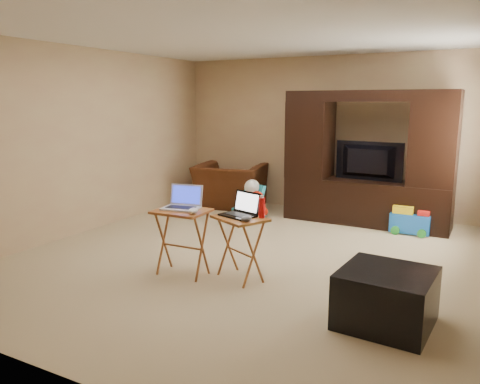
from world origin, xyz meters
The scene contains 19 objects.
floor centered at (0.00, 0.00, 0.00)m, with size 5.50×5.50×0.00m, color tan.
ceiling centered at (0.00, 0.00, 2.50)m, with size 5.50×5.50×0.00m, color silver.
wall_back centered at (0.00, 2.75, 1.25)m, with size 5.00×5.00×0.00m, color tan.
wall_front centered at (0.00, -2.75, 1.25)m, with size 5.00×5.00×0.00m, color tan.
wall_left centered at (-2.50, 0.00, 1.25)m, with size 5.50×5.50×0.00m, color tan.
entertainment_center centered at (0.85, 2.17, 0.97)m, with size 2.37×0.59×1.94m, color black.
television centered at (0.85, 2.12, 0.93)m, with size 0.98×0.13×0.57m, color black.
recliner centered at (-1.47, 2.23, 0.36)m, with size 1.12×0.98×0.73m, color #4B2510.
child_rocker centered at (-0.84, 1.66, 0.26)m, with size 0.39×0.45×0.52m, color teal, non-canonical shape.
plush_toy centered at (-0.69, 1.64, 0.22)m, with size 0.40×0.33×0.44m, color red, non-canonical shape.
push_toy centered at (1.53, 1.90, 0.20)m, with size 0.53×0.38×0.40m, color blue, non-canonical shape.
ottoman centered at (1.75, -0.99, 0.23)m, with size 0.70×0.70×0.45m, color black.
tray_table_left centered at (-0.34, -0.84, 0.35)m, with size 0.53×0.42×0.69m, color #A95829.
tray_table_right centered at (0.25, -0.67, 0.32)m, with size 0.50×0.40×0.65m, color #9B6425.
laptop_left centered at (-0.37, -0.81, 0.81)m, with size 0.36×0.29×0.24m, color silver.
laptop_right centered at (0.21, -0.65, 0.77)m, with size 0.34×0.28×0.24m, color black.
mouse_left centered at (-0.15, -0.91, 0.72)m, with size 0.09×0.14×0.06m, color silver.
mouse_right centered at (0.38, -0.79, 0.67)m, with size 0.08×0.13×0.05m, color #3E3F43.
water_bottle centered at (0.45, -0.59, 0.75)m, with size 0.06×0.06×0.20m, color red.
Camera 1 is at (2.37, -4.67, 1.78)m, focal length 35.00 mm.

